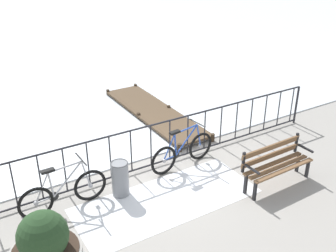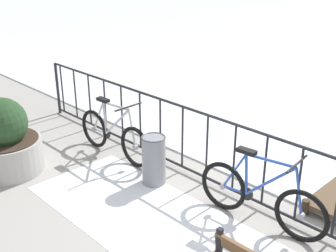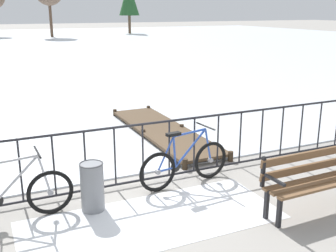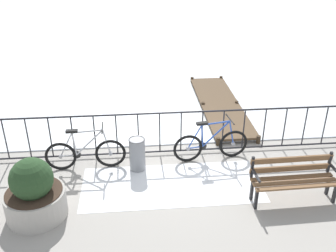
% 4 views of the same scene
% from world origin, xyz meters
% --- Properties ---
extents(ground_plane, '(160.00, 160.00, 0.00)m').
position_xyz_m(ground_plane, '(0.00, 0.00, 0.00)').
color(ground_plane, '#9E9991').
extents(snow_patch, '(3.63, 1.50, 0.01)m').
position_xyz_m(snow_patch, '(-0.33, -1.20, 0.00)').
color(snow_patch, white).
rests_on(snow_patch, ground).
extents(railing_fence, '(9.06, 0.06, 1.07)m').
position_xyz_m(railing_fence, '(-0.00, 0.00, 0.56)').
color(railing_fence, '#232328').
rests_on(railing_fence, ground).
extents(bicycle_near_railing, '(1.71, 0.52, 0.97)m').
position_xyz_m(bicycle_near_railing, '(-2.10, -0.42, 0.37)').
color(bicycle_near_railing, black).
rests_on(bicycle_near_railing, ground).
extents(bicycle_second, '(1.71, 0.52, 0.97)m').
position_xyz_m(bicycle_second, '(0.63, -0.30, 0.37)').
color(bicycle_second, black).
rests_on(bicycle_second, ground).
extents(park_bench, '(1.61, 0.52, 0.89)m').
position_xyz_m(park_bench, '(1.89, -1.84, 0.51)').
color(park_bench, brown).
rests_on(park_bench, ground).
extents(planter_with_shrub, '(1.08, 1.08, 1.16)m').
position_xyz_m(planter_with_shrub, '(-2.84, -1.89, 0.48)').
color(planter_with_shrub, '#ADA8A0').
rests_on(planter_with_shrub, ground).
extents(trash_bin, '(0.35, 0.35, 0.73)m').
position_xyz_m(trash_bin, '(-1.00, -0.54, 0.37)').
color(trash_bin, gray).
rests_on(trash_bin, ground).
extents(wooden_dock, '(1.10, 4.33, 0.20)m').
position_xyz_m(wooden_dock, '(1.43, 2.41, 0.12)').
color(wooden_dock, brown).
rests_on(wooden_dock, ground).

